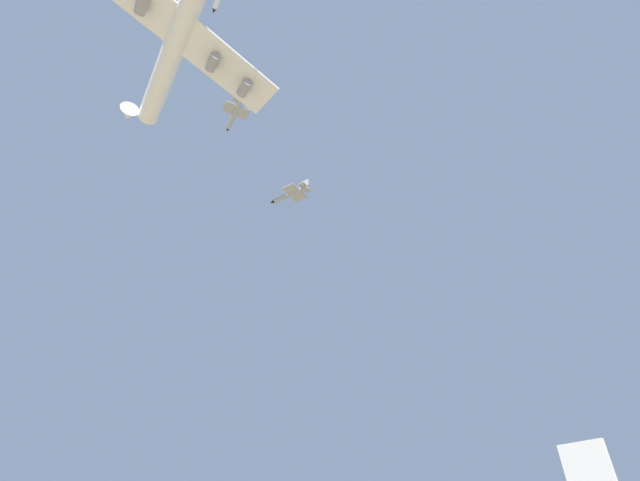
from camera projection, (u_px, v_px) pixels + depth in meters
carrier_jet at (181, 32)px, 121.60m from camera, size 78.71×60.05×21.44m
chase_jet_lead at (235, 114)px, 141.59m from camera, size 15.22×8.99×4.00m
chase_jet_trailing at (291, 194)px, 141.12m from camera, size 15.33×8.75×4.00m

